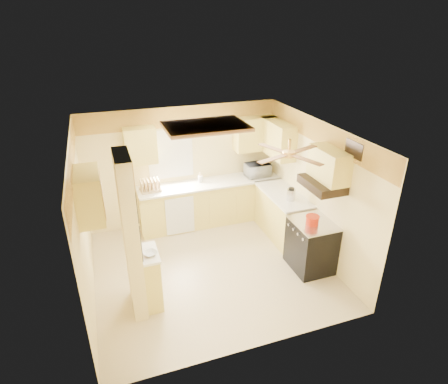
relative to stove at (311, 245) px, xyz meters
name	(u,v)px	position (x,y,z in m)	size (l,w,h in m)	color
floor	(211,268)	(-1.67, 0.55, -0.46)	(4.00, 4.00, 0.00)	beige
ceiling	(209,133)	(-1.67, 0.55, 2.04)	(4.00, 4.00, 0.00)	white
wall_back	(183,166)	(-1.67, 2.45, 0.79)	(4.00, 4.00, 0.00)	#F4DE95
wall_front	(256,274)	(-1.67, -1.35, 0.79)	(4.00, 4.00, 0.00)	#F4DE95
wall_left	(82,226)	(-3.67, 0.55, 0.79)	(3.80, 3.80, 0.00)	#F4DE95
wall_right	(315,189)	(0.33, 0.55, 0.79)	(3.80, 3.80, 0.00)	#F4DE95
wallpaper_border	(181,117)	(-1.67, 2.43, 1.84)	(4.00, 0.02, 0.40)	#FDCD4A
partition_column	(131,237)	(-3.02, 0.00, 0.79)	(0.20, 0.70, 2.50)	#F4DE95
partition_ledge	(151,279)	(-2.80, 0.00, -0.01)	(0.25, 0.55, 0.90)	#E6D66B
ledge_top	(148,254)	(-2.80, 0.00, 0.46)	(0.28, 0.58, 0.04)	white
lower_cabinets_back	(211,203)	(-1.17, 2.15, -0.01)	(3.00, 0.60, 0.90)	#E6D66B
lower_cabinets_right	(282,215)	(0.03, 1.15, -0.01)	(0.60, 1.40, 0.90)	#E6D66B
countertop_back	(211,183)	(-1.17, 2.14, 0.46)	(3.04, 0.64, 0.04)	white
countertop_right	(283,194)	(0.02, 1.15, 0.46)	(0.64, 1.44, 0.04)	white
dishwasher_panel	(180,216)	(-1.92, 1.84, -0.03)	(0.58, 0.02, 0.80)	white
window	(170,154)	(-1.92, 2.44, 1.09)	(0.92, 0.02, 1.02)	white
upper_cab_back_left	(140,145)	(-2.52, 2.27, 1.39)	(0.60, 0.35, 0.70)	#E6D66B
upper_cab_back_right	(256,134)	(-0.12, 2.27, 1.39)	(0.90, 0.35, 0.70)	#E6D66B
upper_cab_right	(278,139)	(0.16, 1.80, 1.39)	(0.35, 1.00, 0.70)	#E6D66B
upper_cab_left_wall	(89,195)	(-3.49, 0.30, 1.39)	(0.35, 0.75, 0.70)	#E6D66B
upper_cab_over_stove	(329,165)	(0.16, 0.00, 1.49)	(0.35, 0.76, 0.52)	#E6D66B
stove	(311,245)	(0.00, 0.00, 0.00)	(0.68, 0.77, 0.92)	black
range_hood	(322,184)	(0.07, 0.00, 1.16)	(0.50, 0.76, 0.14)	black
poster_menu	(135,198)	(-2.91, 0.00, 1.39)	(0.02, 0.42, 0.57)	black
poster_nashville	(139,239)	(-2.91, 0.00, 0.74)	(0.02, 0.42, 0.57)	black
ceiling_light_panel	(206,126)	(-1.57, 1.05, 2.00)	(1.35, 0.95, 0.06)	brown
ceiling_fan	(289,153)	(-0.67, -0.15, 1.83)	(1.15, 1.15, 0.26)	gold
vent_grate	(354,149)	(0.31, -0.35, 1.84)	(0.02, 0.40, 0.25)	black
microwave	(258,170)	(-0.11, 2.13, 0.62)	(0.52, 0.35, 0.29)	white
bowl	(150,253)	(-2.78, -0.07, 0.50)	(0.20, 0.20, 0.05)	white
dutch_oven	(312,220)	(-0.06, -0.04, 0.53)	(0.23, 0.23, 0.15)	#B81F07
kettle	(291,194)	(0.02, 0.85, 0.60)	(0.16, 0.16, 0.25)	silver
dish_rack	(150,187)	(-2.43, 2.14, 0.56)	(0.42, 0.32, 0.23)	tan
utensil_crock	(200,179)	(-1.36, 2.23, 0.55)	(0.10, 0.10, 0.21)	white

